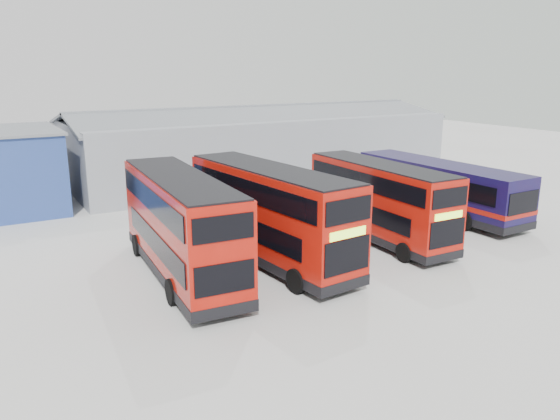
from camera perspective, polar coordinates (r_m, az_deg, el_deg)
The scene contains 6 objects.
ground_plane at distance 25.60m, azimuth 3.03°, elevation -5.56°, with size 120.00×120.00×0.00m, color #A3A39E.
maintenance_shed at distance 45.75m, azimuth -2.29°, elevation 6.83°, with size 30.50×12.00×5.89m.
double_decker_left at distance 23.66m, azimuth -10.29°, elevation -1.81°, with size 3.32×10.74×4.48m.
double_decker_centre at distance 25.08m, azimuth -1.05°, elevation -0.61°, with size 3.46×10.79×4.49m.
double_decker_right at distance 28.86m, azimuth 10.32°, elevation 0.78°, with size 2.64×9.73×4.09m.
single_decker_blue at distance 34.96m, azimuth 16.15°, elevation 2.13°, with size 3.01×11.95×3.22m.
Camera 1 is at (-13.24, -20.04, 8.85)m, focal length 35.00 mm.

